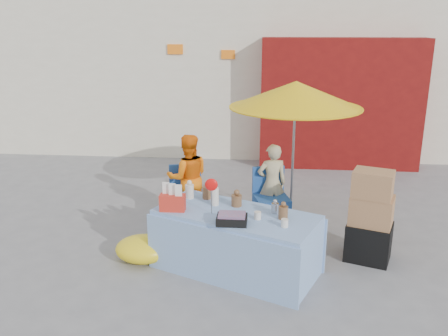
# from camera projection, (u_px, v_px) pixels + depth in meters

# --- Properties ---
(ground) EXTENTS (80.00, 80.00, 0.00)m
(ground) POSITION_uv_depth(u_px,v_px,m) (208.00, 255.00, 6.12)
(ground) COLOR slate
(ground) RESTS_ON ground
(backdrop) EXTENTS (14.00, 8.00, 7.80)m
(backdrop) POSITION_uv_depth(u_px,v_px,m) (261.00, 14.00, 12.32)
(backdrop) COLOR silver
(backdrop) RESTS_ON ground
(market_table) EXTENTS (2.13, 1.61, 1.17)m
(market_table) POSITION_uv_depth(u_px,v_px,m) (235.00, 241.00, 5.66)
(market_table) COLOR #7D9CC8
(market_table) RESTS_ON ground
(chair_left) EXTENTS (0.58, 0.58, 0.85)m
(chair_left) POSITION_uv_depth(u_px,v_px,m) (187.00, 206.00, 7.07)
(chair_left) COLOR #204B96
(chair_left) RESTS_ON ground
(chair_right) EXTENTS (0.58, 0.58, 0.85)m
(chair_right) POSITION_uv_depth(u_px,v_px,m) (271.00, 209.00, 6.96)
(chair_right) COLOR #204B96
(chair_right) RESTS_ON ground
(vendor_orange) EXTENTS (0.75, 0.65, 1.32)m
(vendor_orange) POSITION_uv_depth(u_px,v_px,m) (188.00, 178.00, 7.08)
(vendor_orange) COLOR orange
(vendor_orange) RESTS_ON ground
(vendor_beige) EXTENTS (0.50, 0.39, 1.20)m
(vendor_beige) POSITION_uv_depth(u_px,v_px,m) (272.00, 184.00, 6.99)
(vendor_beige) COLOR tan
(vendor_beige) RESTS_ON ground
(umbrella) EXTENTS (1.90, 1.90, 2.09)m
(umbrella) POSITION_uv_depth(u_px,v_px,m) (296.00, 95.00, 6.73)
(umbrella) COLOR gray
(umbrella) RESTS_ON ground
(box_stack) EXTENTS (0.65, 0.59, 1.18)m
(box_stack) POSITION_uv_depth(u_px,v_px,m) (370.00, 220.00, 5.86)
(box_stack) COLOR black
(box_stack) RESTS_ON ground
(tarp_bundle) EXTENTS (0.79, 0.67, 0.32)m
(tarp_bundle) POSITION_uv_depth(u_px,v_px,m) (144.00, 249.00, 5.94)
(tarp_bundle) COLOR yellow
(tarp_bundle) RESTS_ON ground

